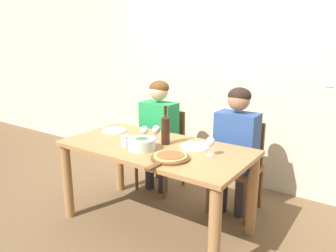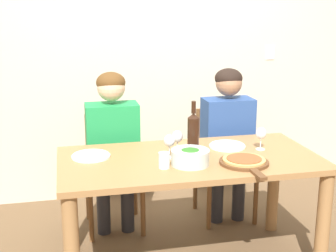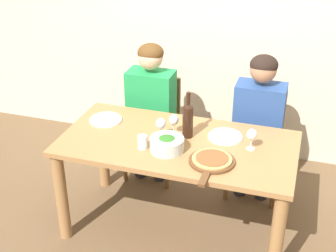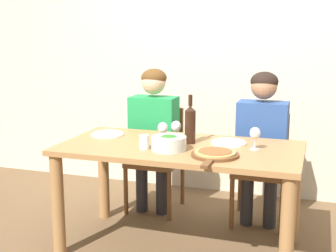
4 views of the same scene
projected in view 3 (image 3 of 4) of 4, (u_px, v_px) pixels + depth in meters
The scene contains 16 objects.
ground_plane at pixel (177, 226), 3.58m from camera, with size 40.00×40.00×0.00m, color brown.
back_wall at pixel (221, 10), 4.05m from camera, with size 10.00×0.06×2.70m.
dining_table at pixel (177, 158), 3.29m from camera, with size 1.63×0.82×0.75m.
chair_left at pixel (155, 123), 4.07m from camera, with size 0.42×0.42×0.86m.
chair_right at pixel (257, 138), 3.83m from camera, with size 0.42×0.42×0.86m.
person_woman at pixel (150, 101), 3.86m from camera, with size 0.47×0.51×1.21m.
person_man at pixel (259, 116), 3.62m from camera, with size 0.47×0.51×1.21m.
wine_bottle at pixel (188, 119), 3.23m from camera, with size 0.07×0.07×0.34m.
broccoli_bowl at pixel (167, 144), 3.10m from camera, with size 0.23×0.23×0.10m.
dinner_plate_left at pixel (106, 119), 3.50m from camera, with size 0.24×0.24×0.02m.
dinner_plate_right at pixel (225, 136), 3.27m from camera, with size 0.24×0.24×0.02m.
pizza_on_board at pixel (212, 161), 2.98m from camera, with size 0.30×0.44×0.04m.
wine_glass_left at pixel (161, 124), 3.23m from camera, with size 0.07×0.07×0.15m.
wine_glass_right at pixel (252, 135), 3.09m from camera, with size 0.07×0.07×0.15m.
wine_glass_centre at pixel (174, 121), 3.27m from camera, with size 0.07×0.07×0.15m.
water_tumbler at pixel (143, 142), 3.13m from camera, with size 0.07×0.07×0.09m.
Camera 3 is at (0.78, -2.69, 2.36)m, focal length 50.00 mm.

